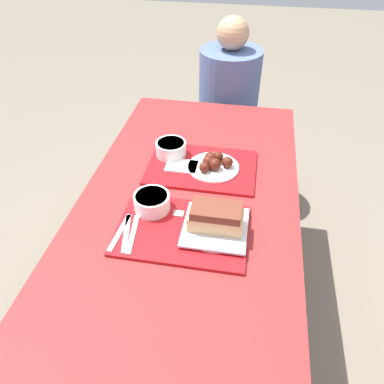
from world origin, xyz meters
TOP-DOWN VIEW (x-y plane):
  - ground_plane at (0.00, 0.00)m, footprint 12.00×12.00m
  - picnic_table at (0.00, 0.00)m, footprint 0.79×1.55m
  - picnic_bench_far at (0.00, 1.00)m, footprint 0.75×0.28m
  - tray_near at (0.01, -0.16)m, footprint 0.43×0.30m
  - tray_far at (0.02, 0.19)m, footprint 0.43×0.30m
  - bowl_coleslaw_near at (-0.11, -0.08)m, footprint 0.13×0.13m
  - brisket_sandwich_plate at (0.12, -0.15)m, footprint 0.21×0.21m
  - plastic_fork_near at (-0.16, -0.22)m, footprint 0.05×0.17m
  - plastic_knife_near at (-0.14, -0.22)m, footprint 0.04×0.17m
  - plastic_spoon_near at (-0.19, -0.22)m, footprint 0.03×0.17m
  - condiment_packet at (-0.02, -0.10)m, footprint 0.04×0.03m
  - bowl_coleslaw_far at (-0.12, 0.25)m, footprint 0.13×0.13m
  - wings_plate_far at (0.07, 0.19)m, footprint 0.20×0.20m
  - napkin_far at (-0.06, 0.18)m, footprint 0.12×0.09m
  - person_seated_across at (0.05, 1.00)m, footprint 0.34×0.34m

SIDE VIEW (x-z plane):
  - ground_plane at x=0.00m, z-range 0.00..0.00m
  - picnic_bench_far at x=0.00m, z-range 0.14..0.57m
  - picnic_table at x=0.00m, z-range 0.27..1.00m
  - person_seated_across at x=0.05m, z-range 0.37..1.05m
  - tray_near at x=0.01m, z-range 0.73..0.74m
  - tray_far at x=0.02m, z-range 0.73..0.74m
  - plastic_fork_near at x=-0.16m, z-range 0.74..0.75m
  - plastic_knife_near at x=-0.14m, z-range 0.74..0.75m
  - plastic_spoon_near at x=-0.19m, z-range 0.74..0.75m
  - condiment_packet at x=-0.02m, z-range 0.74..0.75m
  - napkin_far at x=-0.06m, z-range 0.74..0.75m
  - wings_plate_far at x=0.07m, z-range 0.73..0.79m
  - bowl_coleslaw_near at x=-0.11m, z-range 0.75..0.80m
  - bowl_coleslaw_far at x=-0.12m, z-range 0.75..0.80m
  - brisket_sandwich_plate at x=0.12m, z-range 0.73..0.83m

